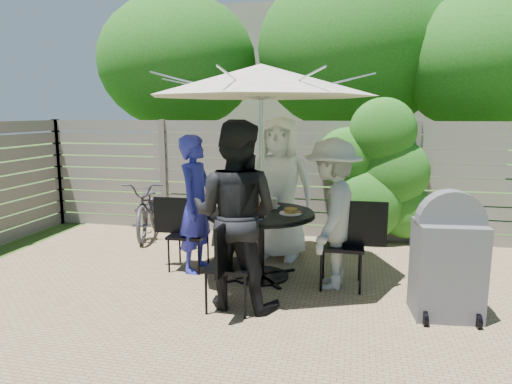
% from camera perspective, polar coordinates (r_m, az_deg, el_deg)
% --- Properties ---
extents(backyard_envelope, '(60.00, 60.00, 5.00)m').
position_cam_1_polar(backyard_envelope, '(14.40, 8.51, 12.33)').
color(backyard_envelope, '#314E18').
rests_on(backyard_envelope, ground).
extents(patio_table, '(1.36, 1.36, 0.82)m').
position_cam_1_polar(patio_table, '(5.40, 0.60, -5.04)').
color(patio_table, black).
rests_on(patio_table, ground).
extents(umbrella, '(2.82, 2.82, 2.49)m').
position_cam_1_polar(umbrella, '(5.23, 0.64, 13.76)').
color(umbrella, silver).
rests_on(umbrella, ground).
extents(chair_back, '(0.51, 0.68, 0.90)m').
position_cam_1_polar(chair_back, '(6.37, 3.29, -5.50)').
color(chair_back, black).
rests_on(chair_back, ground).
extents(person_back, '(0.99, 0.70, 1.92)m').
position_cam_1_polar(person_back, '(6.09, 3.00, 0.42)').
color(person_back, white).
rests_on(person_back, ground).
extents(chair_left, '(0.67, 0.46, 0.92)m').
position_cam_1_polar(chair_left, '(5.83, -8.55, -6.99)').
color(chair_left, black).
rests_on(chair_left, ground).
extents(person_left, '(0.47, 0.66, 1.70)m').
position_cam_1_polar(person_left, '(5.63, -7.46, -1.55)').
color(person_left, '#282CB1').
rests_on(person_left, ground).
extents(chair_front, '(0.47, 0.69, 0.95)m').
position_cam_1_polar(chair_front, '(4.62, -3.15, -11.37)').
color(chair_front, black).
rests_on(chair_front, ground).
extents(person_front, '(0.99, 0.81, 1.90)m').
position_cam_1_polar(person_front, '(4.54, -2.61, -2.97)').
color(person_front, black).
rests_on(person_front, ground).
extents(chair_right, '(0.73, 0.49, 1.01)m').
position_cam_1_polar(chair_right, '(5.27, 10.77, -8.60)').
color(chair_right, black).
rests_on(chair_right, ground).
extents(person_right, '(0.74, 1.15, 1.69)m').
position_cam_1_polar(person_right, '(5.14, 9.45, -2.73)').
color(person_right, '#A2A49F').
rests_on(person_right, ground).
extents(plate_back, '(0.26, 0.26, 0.06)m').
position_cam_1_polar(plate_back, '(5.67, 1.72, -1.50)').
color(plate_back, white).
rests_on(plate_back, patio_table).
extents(plate_left, '(0.26, 0.26, 0.06)m').
position_cam_1_polar(plate_left, '(5.45, -3.00, -1.96)').
color(plate_left, white).
rests_on(plate_left, patio_table).
extents(plate_front, '(0.26, 0.26, 0.06)m').
position_cam_1_polar(plate_front, '(5.00, -0.66, -3.03)').
color(plate_front, white).
rests_on(plate_front, patio_table).
extents(plate_right, '(0.26, 0.26, 0.06)m').
position_cam_1_polar(plate_right, '(5.24, 4.36, -2.47)').
color(plate_right, white).
rests_on(plate_right, patio_table).
extents(glass_back, '(0.07, 0.07, 0.14)m').
position_cam_1_polar(glass_back, '(5.60, 0.40, -1.16)').
color(glass_back, silver).
rests_on(glass_back, patio_table).
extents(glass_left, '(0.07, 0.07, 0.14)m').
position_cam_1_polar(glass_left, '(5.31, -2.41, -1.77)').
color(glass_left, silver).
rests_on(glass_left, patio_table).
extents(glass_front, '(0.07, 0.07, 0.14)m').
position_cam_1_polar(glass_front, '(5.05, 0.84, -2.37)').
color(glass_front, silver).
rests_on(glass_front, patio_table).
extents(syrup_jug, '(0.09, 0.09, 0.16)m').
position_cam_1_polar(syrup_jug, '(5.39, 0.16, -1.49)').
color(syrup_jug, '#59280C').
rests_on(syrup_jug, patio_table).
extents(coffee_cup, '(0.08, 0.08, 0.12)m').
position_cam_1_polar(coffee_cup, '(5.50, 2.30, -1.47)').
color(coffee_cup, '#C6B293').
rests_on(coffee_cup, patio_table).
extents(bicycle, '(1.07, 1.84, 0.91)m').
position_cam_1_polar(bicycle, '(7.56, -13.28, -1.86)').
color(bicycle, '#333338').
rests_on(bicycle, ground).
extents(bbq_grill, '(0.65, 0.53, 1.25)m').
position_cam_1_polar(bbq_grill, '(4.75, 22.82, -7.91)').
color(bbq_grill, '#525257').
rests_on(bbq_grill, ground).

